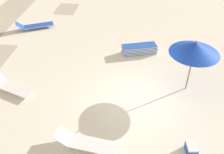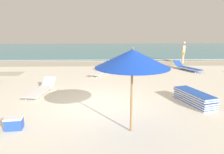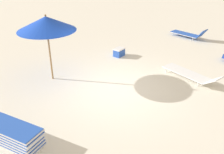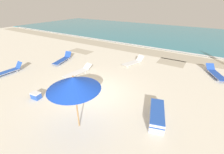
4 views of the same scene
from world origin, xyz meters
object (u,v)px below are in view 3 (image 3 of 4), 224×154
lounger_stack (9,132)px  cooler_box (119,52)px  beach_umbrella (46,24)px  sun_lounger_mid_beach_solo (189,34)px  sun_lounger_under_umbrella (191,74)px

lounger_stack → cooler_box: lounger_stack is taller
beach_umbrella → lounger_stack: (2.69, 2.16, -1.85)m
sun_lounger_mid_beach_solo → cooler_box: bearing=-9.6°
beach_umbrella → lounger_stack: 3.91m
cooler_box → sun_lounger_mid_beach_solo: bearing=-17.8°
sun_lounger_mid_beach_solo → cooler_box: (4.65, -0.89, -0.04)m
cooler_box → beach_umbrella: bearing=169.2°
beach_umbrella → sun_lounger_under_umbrella: bearing=134.0°
lounger_stack → sun_lounger_mid_beach_solo: (-10.75, -1.03, -0.03)m
beach_umbrella → sun_lounger_mid_beach_solo: bearing=172.0°
beach_umbrella → cooler_box: bearing=176.1°
lounger_stack → cooler_box: 6.40m
cooler_box → sun_lounger_under_umbrella: bearing=-93.7°
lounger_stack → sun_lounger_under_umbrella: 6.49m
sun_lounger_under_umbrella → cooler_box: size_ratio=4.42×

